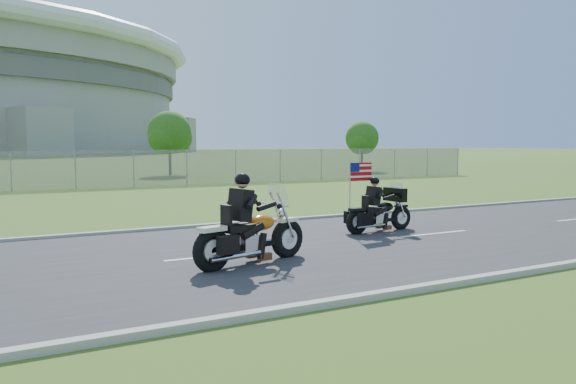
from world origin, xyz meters
TOP-DOWN VIEW (x-y plane):
  - ground at (0.00, 0.00)m, footprint 420.00×420.00m
  - road at (0.00, 0.00)m, footprint 120.00×8.00m
  - curb_north at (0.00, 4.05)m, footprint 120.00×0.18m
  - curb_south at (0.00, -4.05)m, footprint 120.00×0.18m
  - fence at (-5.00, 20.00)m, footprint 60.00×0.03m
  - tree_fence_near at (6.04, 30.04)m, footprint 3.52×3.28m
  - tree_fence_far at (22.04, 28.03)m, footprint 3.08×2.87m
  - motorcycle_lead at (-1.69, -1.01)m, footprint 2.67×1.11m
  - motorcycle_follow at (2.99, 1.00)m, footprint 2.23×0.74m

SIDE VIEW (x-z plane):
  - ground at x=0.00m, z-range 0.00..0.00m
  - road at x=0.00m, z-range 0.00..0.04m
  - curb_north at x=0.00m, z-range -0.01..0.11m
  - curb_south at x=0.00m, z-range -0.01..0.11m
  - motorcycle_follow at x=2.99m, z-range -0.41..1.44m
  - motorcycle_lead at x=-1.69m, z-range -0.34..1.49m
  - fence at x=-5.00m, z-range 0.00..2.00m
  - tree_fence_far at x=22.04m, z-range 0.54..4.74m
  - tree_fence_near at x=6.04m, z-range 0.60..5.35m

